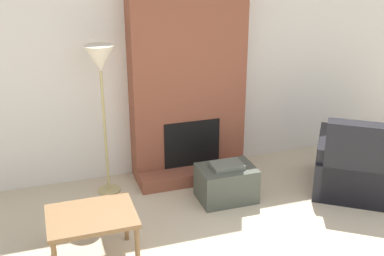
% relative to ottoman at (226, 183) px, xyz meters
% --- Properties ---
extents(wall_back, '(7.46, 0.06, 2.60)m').
position_rel_ottoman_xyz_m(wall_back, '(-0.19, 1.00, 1.10)').
color(wall_back, silver).
rests_on(wall_back, ground_plane).
extents(fireplace, '(1.36, 0.61, 2.60)m').
position_rel_ottoman_xyz_m(fireplace, '(-0.19, 0.80, 1.03)').
color(fireplace, brown).
rests_on(fireplace, ground_plane).
extents(ottoman, '(0.62, 0.45, 0.44)m').
position_rel_ottoman_xyz_m(ottoman, '(0.00, 0.00, 0.00)').
color(ottoman, '#474C42').
rests_on(ottoman, ground_plane).
extents(armchair, '(1.25, 1.28, 0.94)m').
position_rel_ottoman_xyz_m(armchair, '(1.45, -0.27, 0.09)').
color(armchair, black).
rests_on(armchair, ground_plane).
extents(side_table, '(0.76, 0.59, 0.49)m').
position_rel_ottoman_xyz_m(side_table, '(-1.55, -0.68, 0.23)').
color(side_table, brown).
rests_on(side_table, ground_plane).
extents(floor_lamp_left, '(0.32, 0.32, 1.70)m').
position_rel_ottoman_xyz_m(floor_lamp_left, '(-1.21, 0.60, 1.26)').
color(floor_lamp_left, tan).
rests_on(floor_lamp_left, ground_plane).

